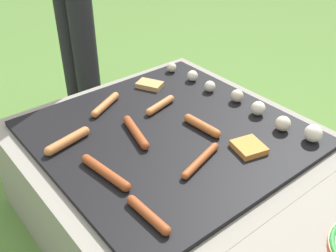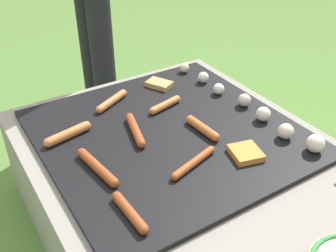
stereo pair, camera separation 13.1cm
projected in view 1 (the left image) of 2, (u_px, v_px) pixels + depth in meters
The scene contains 13 objects.
ground_plane at pixel (168, 212), 1.54m from camera, with size 14.00×14.00×0.00m, color #567F38.
grill at pixel (168, 175), 1.43m from camera, with size 0.93×0.93×0.38m.
sausage_back_left at pixel (105, 105), 1.45m from camera, with size 0.09×0.16×0.03m.
sausage_back_right at pixel (201, 160), 1.17m from camera, with size 0.07×0.19×0.02m.
sausage_front_left at pixel (105, 172), 1.12m from camera, with size 0.21×0.05×0.03m.
sausage_mid_left at pixel (160, 105), 1.44m from camera, with size 0.05×0.15×0.03m.
sausage_front_center at pixel (136, 132), 1.29m from camera, with size 0.19×0.07×0.03m.
sausage_front_right at pixel (201, 125), 1.33m from camera, with size 0.16×0.04×0.03m.
sausage_back_center at pixel (68, 141), 1.25m from camera, with size 0.06×0.17×0.03m.
sausage_mid_right at pixel (148, 215), 0.99m from camera, with size 0.16×0.03×0.03m.
bread_slice_center at pixel (150, 85), 1.59m from camera, with size 0.12×0.10×0.02m.
bread_slice_right at pixel (249, 147), 1.23m from camera, with size 0.11×0.11×0.02m.
mushroom_row at pixel (248, 103), 1.43m from camera, with size 0.74×0.08×0.06m.
Camera 1 is at (0.85, -0.69, 1.13)m, focal length 42.00 mm.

